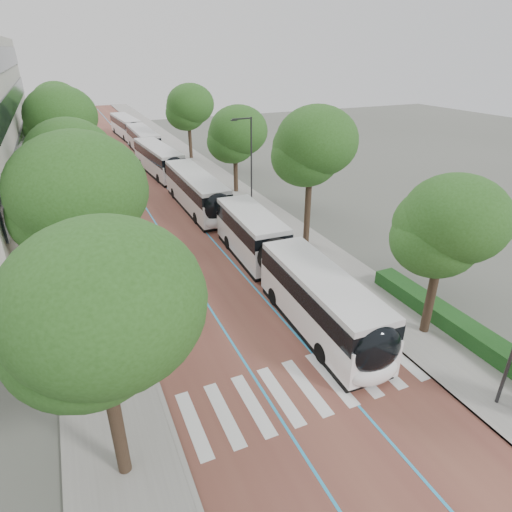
{
  "coord_description": "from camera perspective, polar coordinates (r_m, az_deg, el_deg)",
  "views": [
    {
      "loc": [
        -7.48,
        -10.92,
        13.07
      ],
      "look_at": [
        1.47,
        9.12,
        2.4
      ],
      "focal_mm": 30.0,
      "sensor_mm": 36.0,
      "label": 1
    }
  ],
  "objects": [
    {
      "name": "ground",
      "position": [
        18.6,
        7.76,
        -19.02
      ],
      "size": [
        160.0,
        160.0,
        0.0
      ],
      "primitive_type": "plane",
      "color": "#51544C",
      "rests_on": "ground"
    },
    {
      "name": "road",
      "position": [
        53.1,
        -15.5,
        10.77
      ],
      "size": [
        11.0,
        140.0,
        0.02
      ],
      "primitive_type": "cube",
      "color": "brown",
      "rests_on": "ground"
    },
    {
      "name": "sidewalk_left",
      "position": [
        52.56,
        -23.64,
        9.45
      ],
      "size": [
        4.0,
        140.0,
        0.12
      ],
      "primitive_type": "cube",
      "color": "gray",
      "rests_on": "ground"
    },
    {
      "name": "sidewalk_right",
      "position": [
        54.65,
        -7.62,
        11.94
      ],
      "size": [
        4.0,
        140.0,
        0.12
      ],
      "primitive_type": "cube",
      "color": "gray",
      "rests_on": "ground"
    },
    {
      "name": "kerb_left",
      "position": [
        52.59,
        -21.57,
        9.82
      ],
      "size": [
        0.2,
        140.0,
        0.14
      ],
      "primitive_type": "cube",
      "color": "gray",
      "rests_on": "ground"
    },
    {
      "name": "kerb_right",
      "position": [
        54.16,
        -9.58,
        11.68
      ],
      "size": [
        0.2,
        140.0,
        0.14
      ],
      "primitive_type": "cube",
      "color": "gray",
      "rests_on": "ground"
    },
    {
      "name": "zebra_crossing",
      "position": [
        19.27,
        6.69,
        -16.91
      ],
      "size": [
        10.55,
        3.6,
        0.01
      ],
      "color": "silver",
      "rests_on": "ground"
    },
    {
      "name": "lane_line_left",
      "position": [
        52.89,
        -17.23,
        10.51
      ],
      "size": [
        0.12,
        126.0,
        0.01
      ],
      "primitive_type": "cube",
      "color": "#2998CE",
      "rests_on": "road"
    },
    {
      "name": "lane_line_right",
      "position": [
        53.34,
        -13.79,
        11.04
      ],
      "size": [
        0.12,
        126.0,
        0.01
      ],
      "primitive_type": "cube",
      "color": "#2998CE",
      "rests_on": "road"
    },
    {
      "name": "hedge",
      "position": [
        23.49,
        27.48,
        -9.73
      ],
      "size": [
        1.2,
        14.0,
        0.8
      ],
      "primitive_type": "cube",
      "color": "#184618",
      "rests_on": "sidewalk_right"
    },
    {
      "name": "streetlight_far",
      "position": [
        36.75,
        -0.89,
        12.95
      ],
      "size": [
        1.82,
        0.2,
        8.0
      ],
      "color": "#2C2C2E",
      "rests_on": "sidewalk_right"
    },
    {
      "name": "lamp_post_left",
      "position": [
        20.98,
        -17.93,
        -0.68
      ],
      "size": [
        0.14,
        0.14,
        8.0
      ],
      "primitive_type": "cylinder",
      "color": "#2C2C2E",
      "rests_on": "sidewalk_left"
    },
    {
      "name": "trees_left",
      "position": [
        37.63,
        -24.47,
        13.78
      ],
      "size": [
        6.08,
        60.84,
        10.02
      ],
      "color": "black",
      "rests_on": "ground"
    },
    {
      "name": "trees_right",
      "position": [
        39.7,
        -1.24,
        15.78
      ],
      "size": [
        5.89,
        47.32,
        9.29
      ],
      "color": "black",
      "rests_on": "ground"
    },
    {
      "name": "lead_bus",
      "position": [
        24.65,
        4.17,
        -1.8
      ],
      "size": [
        3.17,
        18.47,
        3.2
      ],
      "rotation": [
        0.0,
        0.0,
        -0.04
      ],
      "color": "black",
      "rests_on": "ground"
    },
    {
      "name": "bus_queued_0",
      "position": [
        38.44,
        -7.81,
        8.36
      ],
      "size": [
        2.58,
        12.41,
        3.2
      ],
      "rotation": [
        0.0,
        0.0,
        0.0
      ],
      "color": "white",
      "rests_on": "ground"
    },
    {
      "name": "bus_queued_1",
      "position": [
        50.79,
        -12.73,
        12.29
      ],
      "size": [
        3.34,
        12.54,
        3.2
      ],
      "rotation": [
        0.0,
        0.0,
        0.07
      ],
      "color": "white",
      "rests_on": "ground"
    },
    {
      "name": "bus_queued_2",
      "position": [
        62.51,
        -14.74,
        14.57
      ],
      "size": [
        2.6,
        12.41,
        3.2
      ],
      "rotation": [
        0.0,
        0.0,
        0.01
      ],
      "color": "white",
      "rests_on": "ground"
    },
    {
      "name": "bus_queued_3",
      "position": [
        75.17,
        -16.88,
        16.12
      ],
      "size": [
        3.28,
        12.53,
        3.2
      ],
      "rotation": [
        0.0,
        0.0,
        0.06
      ],
      "color": "white",
      "rests_on": "ground"
    }
  ]
}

